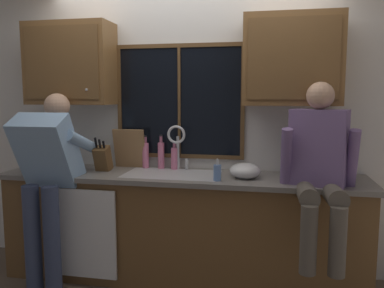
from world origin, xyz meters
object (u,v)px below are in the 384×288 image
at_px(soap_dispenser, 217,172).
at_px(bottle_amber_small, 146,155).
at_px(mixing_bowl, 245,171).
at_px(person_sitting_on_counter, 319,163).
at_px(person_standing, 48,171).
at_px(bottle_green_glass, 161,155).
at_px(knife_block, 103,159).
at_px(bottle_tall_clear, 174,158).
at_px(cutting_board, 130,149).

xyz_separation_m(soap_dispenser, bottle_amber_small, (-0.71, 0.41, 0.06)).
bearing_deg(mixing_bowl, person_sitting_on_counter, -23.91).
relative_size(person_sitting_on_counter, mixing_bowl, 5.01).
bearing_deg(mixing_bowl, person_standing, -168.89).
distance_m(person_sitting_on_counter, bottle_green_glass, 1.41).
distance_m(person_sitting_on_counter, bottle_amber_small, 1.54).
height_order(knife_block, bottle_green_glass, bottle_green_glass).
xyz_separation_m(soap_dispenser, bottle_green_glass, (-0.57, 0.41, 0.06)).
xyz_separation_m(knife_block, soap_dispenser, (1.04, -0.20, -0.04)).
xyz_separation_m(mixing_bowl, soap_dispenser, (-0.21, -0.15, 0.01)).
distance_m(person_standing, bottle_tall_clear, 1.07).
distance_m(person_standing, soap_dispenser, 1.37).
distance_m(person_standing, knife_block, 0.48).
bearing_deg(bottle_amber_small, mixing_bowl, -15.53).
bearing_deg(bottle_tall_clear, cutting_board, 179.49).
height_order(person_sitting_on_counter, soap_dispenser, person_sitting_on_counter).
distance_m(person_sitting_on_counter, cutting_board, 1.68).
height_order(knife_block, cutting_board, cutting_board).
bearing_deg(person_sitting_on_counter, knife_block, 170.86).
relative_size(person_standing, bottle_green_glass, 5.20).
bearing_deg(soap_dispenser, bottle_green_glass, 144.47).
xyz_separation_m(knife_block, cutting_board, (0.18, 0.20, 0.07)).
height_order(person_standing, bottle_tall_clear, person_standing).
bearing_deg(bottle_tall_clear, person_sitting_on_counter, -21.97).
bearing_deg(bottle_green_glass, person_standing, -144.59).
xyz_separation_m(person_standing, bottle_green_glass, (0.79, 0.56, 0.07)).
bearing_deg(bottle_green_glass, cutting_board, -177.66).
bearing_deg(knife_block, cutting_board, 47.81).
bearing_deg(knife_block, person_standing, -131.87).
height_order(cutting_board, bottle_amber_small, cutting_board).
relative_size(knife_block, bottle_tall_clear, 1.26).
xyz_separation_m(person_sitting_on_counter, bottle_green_glass, (-1.31, 0.49, -0.06)).
relative_size(person_standing, person_sitting_on_counter, 1.27).
distance_m(cutting_board, bottle_tall_clear, 0.43).
xyz_separation_m(person_standing, knife_block, (0.32, 0.35, 0.05)).
xyz_separation_m(bottle_green_glass, bottle_tall_clear, (0.13, -0.02, -0.02)).
relative_size(person_standing, bottle_amber_small, 5.35).
bearing_deg(knife_block, bottle_tall_clear, 17.71).
bearing_deg(person_sitting_on_counter, bottle_tall_clear, 158.03).
bearing_deg(cutting_board, bottle_tall_clear, -0.51).
bearing_deg(person_standing, bottle_amber_small, 41.18).
relative_size(soap_dispenser, bottle_green_glass, 0.57).
xyz_separation_m(cutting_board, mixing_bowl, (1.07, -0.24, -0.12)).
distance_m(mixing_bowl, soap_dispenser, 0.26).
relative_size(person_standing, knife_block, 4.97).
height_order(bottle_green_glass, bottle_amber_small, bottle_green_glass).
distance_m(bottle_tall_clear, bottle_amber_small, 0.28).
relative_size(mixing_bowl, soap_dispenser, 1.43).
height_order(person_standing, bottle_amber_small, person_standing).
bearing_deg(soap_dispenser, knife_block, 169.23).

